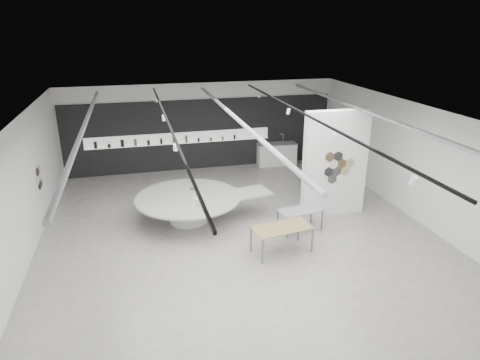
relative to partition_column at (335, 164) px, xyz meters
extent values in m
cube|color=#A19D98|center=(-3.50, -1.00, -1.80)|extent=(12.00, 14.00, 0.01)
cube|color=silver|center=(-3.50, -1.00, 2.01)|extent=(12.00, 14.00, 0.01)
cube|color=white|center=(-3.50, 6.01, 0.10)|extent=(12.00, 0.01, 3.80)
cube|color=white|center=(-3.50, -8.00, 0.10)|extent=(12.00, 0.01, 3.80)
cube|color=white|center=(2.50, -1.00, 0.10)|extent=(0.01, 14.00, 3.80)
cube|color=white|center=(-9.51, -1.00, 0.10)|extent=(0.01, 14.00, 3.80)
cylinder|color=#939396|center=(-7.70, -0.50, 1.82)|extent=(0.12, 12.00, 0.12)
cylinder|color=#939396|center=(-3.50, -0.50, 1.82)|extent=(0.12, 12.00, 0.12)
cylinder|color=#939396|center=(0.70, -0.50, 1.82)|extent=(0.12, 12.00, 0.12)
cube|color=black|center=(-5.50, -1.00, 1.90)|extent=(0.05, 13.00, 0.06)
cylinder|color=white|center=(-5.50, -6.00, 1.72)|extent=(0.11, 0.18, 0.21)
cylinder|color=white|center=(-5.50, -2.70, 1.72)|extent=(0.11, 0.18, 0.21)
cylinder|color=white|center=(-5.50, 0.60, 1.72)|extent=(0.11, 0.18, 0.21)
cylinder|color=white|center=(-5.50, 3.90, 1.72)|extent=(0.11, 0.18, 0.21)
cube|color=black|center=(-1.50, -1.00, 1.90)|extent=(0.05, 13.00, 0.06)
cylinder|color=white|center=(-1.50, -6.00, 1.72)|extent=(0.11, 0.18, 0.21)
cylinder|color=white|center=(-1.50, -2.70, 1.72)|extent=(0.11, 0.18, 0.21)
cylinder|color=white|center=(-1.50, 0.60, 1.72)|extent=(0.11, 0.18, 0.21)
cylinder|color=white|center=(-1.50, 3.90, 1.72)|extent=(0.11, 0.18, 0.21)
cylinder|color=black|center=(-9.47, 1.50, -0.45)|extent=(0.03, 0.28, 0.28)
cylinder|color=brown|center=(-9.47, 1.76, -0.45)|extent=(0.03, 0.28, 0.28)
cylinder|color=beige|center=(-9.47, 1.63, -0.22)|extent=(0.03, 0.28, 0.28)
cylinder|color=white|center=(-9.47, 1.37, -0.22)|extent=(0.03, 0.28, 0.28)
cylinder|color=black|center=(-9.47, 1.50, 0.01)|extent=(0.03, 0.28, 0.28)
cylinder|color=tan|center=(-9.47, 1.76, 0.01)|extent=(0.03, 0.28, 0.28)
cube|color=black|center=(-3.50, 5.94, -0.25)|extent=(11.80, 0.10, 3.10)
cube|color=white|center=(-4.50, 5.87, -0.32)|extent=(8.00, 0.06, 0.46)
cube|color=white|center=(-4.50, 5.81, -0.54)|extent=(8.00, 0.18, 0.02)
cylinder|color=black|center=(-8.03, 5.81, -0.39)|extent=(0.13, 0.13, 0.29)
cylinder|color=black|center=(-7.49, 5.81, -0.46)|extent=(0.13, 0.13, 0.15)
cylinder|color=black|center=(-6.94, 5.81, -0.38)|extent=(0.14, 0.14, 0.30)
cylinder|color=brown|center=(-6.40, 5.81, -0.39)|extent=(0.12, 0.12, 0.29)
cylinder|color=black|center=(-5.86, 5.81, -0.43)|extent=(0.12, 0.12, 0.21)
cylinder|color=black|center=(-5.31, 5.81, -0.41)|extent=(0.10, 0.10, 0.25)
cylinder|color=brown|center=(-4.77, 5.81, -0.38)|extent=(0.12, 0.12, 0.30)
cylinder|color=brown|center=(-4.23, 5.81, -0.38)|extent=(0.10, 0.10, 0.31)
cylinder|color=black|center=(-3.69, 5.81, -0.45)|extent=(0.09, 0.09, 0.17)
cylinder|color=brown|center=(-3.14, 5.81, -0.45)|extent=(0.10, 0.10, 0.16)
cylinder|color=brown|center=(-2.60, 5.81, -0.46)|extent=(0.09, 0.09, 0.15)
cylinder|color=black|center=(-2.06, 5.81, -0.43)|extent=(0.09, 0.09, 0.21)
cube|color=white|center=(0.00, 0.00, 0.00)|extent=(2.20, 0.35, 3.60)
cylinder|color=black|center=(0.00, -0.19, -0.20)|extent=(0.34, 0.03, 0.34)
cylinder|color=tan|center=(0.30, -0.19, -0.20)|extent=(0.34, 0.03, 0.34)
cylinder|color=black|center=(-0.30, -0.19, -0.20)|extent=(0.34, 0.03, 0.34)
cylinder|color=brown|center=(0.15, -0.19, 0.06)|extent=(0.34, 0.03, 0.34)
cylinder|color=beige|center=(-0.15, -0.19, 0.06)|extent=(0.34, 0.03, 0.34)
cylinder|color=white|center=(0.15, -0.19, -0.46)|extent=(0.34, 0.03, 0.34)
cylinder|color=black|center=(-0.15, -0.19, -0.46)|extent=(0.34, 0.03, 0.34)
cylinder|color=tan|center=(0.45, -0.19, 0.06)|extent=(0.34, 0.03, 0.34)
cylinder|color=black|center=(0.00, -0.19, 0.32)|extent=(0.34, 0.03, 0.34)
cylinder|color=brown|center=(-0.30, -0.19, 0.32)|extent=(0.34, 0.03, 0.34)
cylinder|color=white|center=(-4.88, 0.59, -1.39)|extent=(1.46, 1.46, 0.82)
cylinder|color=#A4A39B|center=(-4.88, 0.59, -0.96)|extent=(4.04, 4.04, 0.06)
cube|color=#A4A39B|center=(-2.91, 0.48, -0.95)|extent=(1.69, 1.23, 0.05)
cube|color=tan|center=(-5.82, 0.41, -0.92)|extent=(0.27, 0.21, 0.01)
cube|color=brown|center=(-4.62, 1.23, -0.92)|extent=(0.27, 0.21, 0.01)
cube|color=olive|center=(-2.57, -2.10, -1.03)|extent=(1.79, 1.10, 0.03)
cube|color=slate|center=(-3.30, -2.60, -1.42)|extent=(0.05, 0.05, 0.75)
cube|color=slate|center=(-3.42, -1.85, -1.42)|extent=(0.05, 0.05, 0.75)
cube|color=slate|center=(-1.73, -2.34, -1.42)|extent=(0.05, 0.05, 0.75)
cube|color=slate|center=(-1.85, -1.59, -1.42)|extent=(0.05, 0.05, 0.75)
cube|color=gray|center=(-1.55, -0.93, -1.11)|extent=(1.46, 0.92, 0.03)
cube|color=slate|center=(-2.12, -1.35, -1.46)|extent=(0.05, 0.05, 0.67)
cube|color=slate|center=(-2.23, -0.76, -1.46)|extent=(0.05, 0.05, 0.67)
cube|color=slate|center=(-0.86, -1.11, -1.46)|extent=(0.05, 0.05, 0.67)
cube|color=slate|center=(-0.97, -0.51, -1.46)|extent=(0.05, 0.05, 0.67)
cube|color=white|center=(-0.12, 5.54, -1.31)|extent=(1.79, 0.77, 0.99)
cube|color=gray|center=(-0.12, 5.54, -0.80)|extent=(1.84, 0.82, 0.03)
cylinder|color=silver|center=(0.21, 5.68, -0.58)|extent=(0.03, 0.03, 0.39)
cylinder|color=silver|center=(0.13, 5.69, -0.40)|extent=(0.18, 0.04, 0.03)
camera|label=1|loc=(-6.40, -12.35, 4.47)|focal=32.00mm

